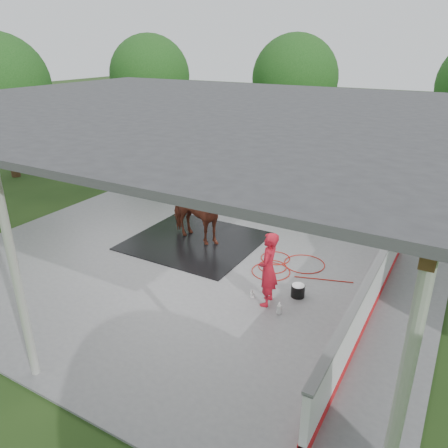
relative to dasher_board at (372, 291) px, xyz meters
The scene contains 12 objects.
ground 4.64m from the dasher_board, behind, with size 100.00×100.00×0.00m, color #1E3814.
concrete_slab 4.63m from the dasher_board, behind, with size 12.00×10.00×0.05m, color slate.
pavilion_structure 5.70m from the dasher_board, behind, with size 12.60×10.60×4.05m.
dasher_board is the anchor object (origin of this frame).
tree_belt 5.43m from the dasher_board, 168.18° to the left, with size 28.00×28.00×5.80m.
rubber_mat 5.36m from the dasher_board, 166.92° to the left, with size 3.50×3.29×0.03m, color black.
horse 5.34m from the dasher_board, 166.92° to the left, with size 0.91×2.00×1.69m, color maroon.
handler 2.18m from the dasher_board, 161.02° to the right, with size 0.61×0.40×1.68m, color #AB1222.
wash_bucket 1.61m from the dasher_board, behind, with size 0.31×0.31×0.29m.
soap_bottle_a 1.94m from the dasher_board, 149.96° to the right, with size 0.11×0.11×0.28m, color silver.
soap_bottle_b 2.55m from the dasher_board, 164.90° to the right, with size 0.09×0.09×0.19m, color #338CD8.
hose_coil 2.67m from the dasher_board, 155.32° to the left, with size 2.53×1.81×0.02m.
Camera 1 is at (5.82, -8.27, 5.36)m, focal length 35.00 mm.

